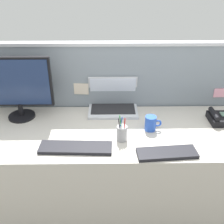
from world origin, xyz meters
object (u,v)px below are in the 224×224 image
object	(u,v)px
keyboard_main	(167,153)
pen_cup	(122,133)
desk_phone	(221,118)
laptop	(113,102)
keyboard_spare	(76,148)
desktop_monitor	(17,86)
coffee_mug	(151,123)

from	to	relation	value
keyboard_main	pen_cup	bearing A→B (deg)	144.26
desk_phone	pen_cup	distance (m)	0.76
laptop	desk_phone	distance (m)	0.81
pen_cup	keyboard_main	bearing A→B (deg)	-30.78
laptop	keyboard_spare	size ratio (longest dim) A/B	0.83
desktop_monitor	pen_cup	size ratio (longest dim) A/B	2.70
laptop	pen_cup	size ratio (longest dim) A/B	2.03
desk_phone	keyboard_spare	size ratio (longest dim) A/B	0.39
desk_phone	keyboard_main	world-z (taller)	desk_phone
desktop_monitor	desk_phone	distance (m)	1.49
laptop	coffee_mug	distance (m)	0.40
desktop_monitor	desk_phone	size ratio (longest dim) A/B	2.82
desktop_monitor	keyboard_spare	bearing A→B (deg)	-42.87
desktop_monitor	keyboard_spare	size ratio (longest dim) A/B	1.11
desk_phone	keyboard_spare	distance (m)	1.07
keyboard_main	pen_cup	distance (m)	0.31
keyboard_main	desktop_monitor	bearing A→B (deg)	149.79
keyboard_main	coffee_mug	bearing A→B (deg)	97.82
desk_phone	coffee_mug	world-z (taller)	coffee_mug
desk_phone	coffee_mug	distance (m)	0.53
pen_cup	coffee_mug	xyz separation A→B (m)	(0.20, 0.12, -0.00)
desk_phone	keyboard_spare	xyz separation A→B (m)	(-1.02, -0.32, -0.02)
pen_cup	desktop_monitor	bearing A→B (deg)	156.89
desk_phone	keyboard_main	xyz separation A→B (m)	(-0.46, -0.38, -0.02)
desktop_monitor	desk_phone	world-z (taller)	desktop_monitor
desktop_monitor	coffee_mug	xyz separation A→B (m)	(0.94, -0.20, -0.20)
pen_cup	laptop	bearing A→B (deg)	96.91
keyboard_spare	desk_phone	bearing A→B (deg)	19.54
keyboard_main	pen_cup	size ratio (longest dim) A/B	1.97
keyboard_spare	coffee_mug	size ratio (longest dim) A/B	3.93
keyboard_spare	desktop_monitor	bearing A→B (deg)	139.42
keyboard_spare	pen_cup	size ratio (longest dim) A/B	2.44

